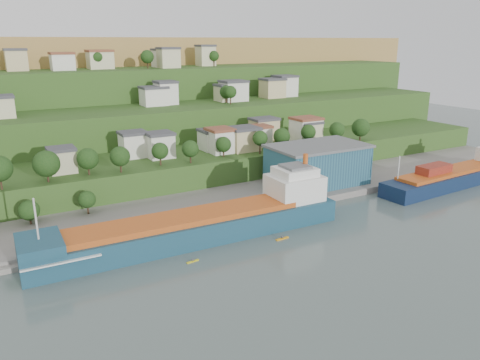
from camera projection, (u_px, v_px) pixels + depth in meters
ground at (268, 242)px, 112.63m from camera, size 500.00×500.00×0.00m
quay at (273, 196)px, 145.41m from camera, size 220.00×26.00×4.00m
pebble_beach at (9, 257)px, 105.02m from camera, size 40.00×18.00×2.40m
hillside at (99, 130)px, 253.25m from camera, size 360.00×211.12×96.00m
cargo_ship_near at (203, 226)px, 113.92m from camera, size 77.49×13.63×19.87m
cargo_ship_far at (458, 177)px, 157.11m from camera, size 61.69×13.59×16.63m
warehouse at (317, 164)px, 150.31m from camera, size 31.20×19.34×12.80m
caravan at (33, 242)px, 106.05m from camera, size 6.97×5.06×3.00m
dinghy at (45, 250)px, 104.60m from camera, size 4.16×1.77×0.81m
kayak_orange at (282, 238)px, 114.12m from camera, size 3.69×0.83×0.92m
kayak_yellow at (193, 261)px, 102.43m from camera, size 2.99×0.85×0.74m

